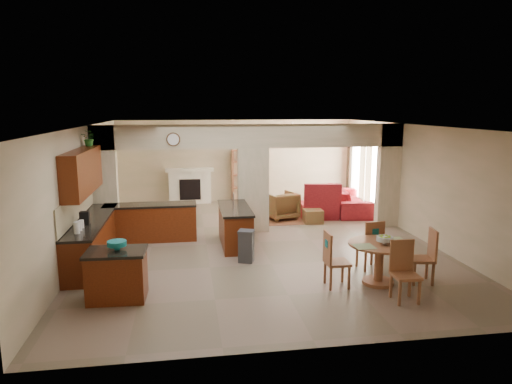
{
  "coord_description": "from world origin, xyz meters",
  "views": [
    {
      "loc": [
        -1.69,
        -10.52,
        3.24
      ],
      "look_at": [
        -0.03,
        0.3,
        1.19
      ],
      "focal_mm": 32.0,
      "sensor_mm": 36.0,
      "label": 1
    }
  ],
  "objects": [
    {
      "name": "floor",
      "position": [
        0.0,
        0.0,
        0.0
      ],
      "size": [
        10.0,
        10.0,
        0.0
      ],
      "primitive_type": "plane",
      "color": "#7B6655",
      "rests_on": "ground"
    },
    {
      "name": "ceiling",
      "position": [
        0.0,
        0.0,
        2.8
      ],
      "size": [
        10.0,
        10.0,
        0.0
      ],
      "primitive_type": "plane",
      "rotation": [
        3.14,
        0.0,
        0.0
      ],
      "color": "white",
      "rests_on": "wall_back"
    },
    {
      "name": "wall_back",
      "position": [
        0.0,
        5.0,
        1.4
      ],
      "size": [
        8.0,
        0.0,
        8.0
      ],
      "primitive_type": "plane",
      "rotation": [
        1.57,
        0.0,
        0.0
      ],
      "color": "beige",
      "rests_on": "floor"
    },
    {
      "name": "wall_front",
      "position": [
        0.0,
        -5.0,
        1.4
      ],
      "size": [
        8.0,
        0.0,
        8.0
      ],
      "primitive_type": "plane",
      "rotation": [
        -1.57,
        0.0,
        0.0
      ],
      "color": "beige",
      "rests_on": "floor"
    },
    {
      "name": "wall_left",
      "position": [
        -4.0,
        0.0,
        1.4
      ],
      "size": [
        0.0,
        10.0,
        10.0
      ],
      "primitive_type": "plane",
      "rotation": [
        1.57,
        0.0,
        1.57
      ],
      "color": "beige",
      "rests_on": "floor"
    },
    {
      "name": "wall_right",
      "position": [
        4.0,
        0.0,
        1.4
      ],
      "size": [
        0.0,
        10.0,
        10.0
      ],
      "primitive_type": "plane",
      "rotation": [
        1.57,
        0.0,
        -1.57
      ],
      "color": "beige",
      "rests_on": "floor"
    },
    {
      "name": "partition_left_pier",
      "position": [
        -3.7,
        1.0,
        1.4
      ],
      "size": [
        0.6,
        0.25,
        2.8
      ],
      "primitive_type": "cube",
      "color": "beige",
      "rests_on": "floor"
    },
    {
      "name": "partition_center_pier",
      "position": [
        0.0,
        1.0,
        1.1
      ],
      "size": [
        0.8,
        0.25,
        2.2
      ],
      "primitive_type": "cube",
      "color": "beige",
      "rests_on": "floor"
    },
    {
      "name": "partition_right_pier",
      "position": [
        3.7,
        1.0,
        1.4
      ],
      "size": [
        0.6,
        0.25,
        2.8
      ],
      "primitive_type": "cube",
      "color": "beige",
      "rests_on": "floor"
    },
    {
      "name": "partition_header",
      "position": [
        0.0,
        1.0,
        2.5
      ],
      "size": [
        8.0,
        0.25,
        0.6
      ],
      "primitive_type": "cube",
      "color": "beige",
      "rests_on": "partition_center_pier"
    },
    {
      "name": "kitchen_counter",
      "position": [
        -3.26,
        -0.25,
        0.46
      ],
      "size": [
        2.52,
        3.29,
        1.48
      ],
      "color": "#411707",
      "rests_on": "floor"
    },
    {
      "name": "upper_cabinets",
      "position": [
        -3.82,
        -0.8,
        1.92
      ],
      "size": [
        0.35,
        2.4,
        0.9
      ],
      "primitive_type": "cube",
      "color": "#411707",
      "rests_on": "wall_left"
    },
    {
      "name": "peninsula",
      "position": [
        -0.6,
        -0.11,
        0.46
      ],
      "size": [
        0.7,
        1.85,
        0.91
      ],
      "color": "#411707",
      "rests_on": "floor"
    },
    {
      "name": "wall_clock",
      "position": [
        -2.0,
        0.85,
        2.45
      ],
      "size": [
        0.34,
        0.03,
        0.34
      ],
      "primitive_type": "cylinder",
      "rotation": [
        1.57,
        0.0,
        0.0
      ],
      "color": "#53351B",
      "rests_on": "partition_header"
    },
    {
      "name": "rug",
      "position": [
        1.2,
        2.1,
        0.01
      ],
      "size": [
        1.6,
        1.3,
        0.01
      ],
      "primitive_type": "cube",
      "color": "brown",
      "rests_on": "floor"
    },
    {
      "name": "fireplace",
      "position": [
        -1.6,
        4.83,
        0.61
      ],
      "size": [
        1.6,
        0.35,
        1.2
      ],
      "color": "white",
      "rests_on": "floor"
    },
    {
      "name": "shelving_unit",
      "position": [
        0.35,
        4.82,
        0.9
      ],
      "size": [
        1.0,
        0.32,
        1.8
      ],
      "primitive_type": "cube",
      "color": "#995634",
      "rests_on": "floor"
    },
    {
      "name": "window_a",
      "position": [
        3.97,
        2.3,
        1.2
      ],
      "size": [
        0.02,
        0.9,
        1.9
      ],
      "primitive_type": "cube",
      "color": "white",
      "rests_on": "wall_right"
    },
    {
      "name": "window_b",
      "position": [
        3.97,
        4.0,
        1.2
      ],
      "size": [
        0.02,
        0.9,
        1.9
      ],
      "primitive_type": "cube",
      "color": "white",
      "rests_on": "wall_right"
    },
    {
      "name": "glazed_door",
      "position": [
        3.97,
        3.15,
        1.05
      ],
      "size": [
        0.02,
        0.7,
        2.1
      ],
      "primitive_type": "cube",
      "color": "white",
      "rests_on": "wall_right"
    },
    {
      "name": "drape_a_left",
      "position": [
        3.93,
        1.7,
        1.2
      ],
      "size": [
        0.1,
        0.28,
        2.3
      ],
      "primitive_type": "cube",
      "color": "#451C1B",
      "rests_on": "wall_right"
    },
    {
      "name": "drape_a_right",
      "position": [
        3.93,
        2.9,
        1.2
      ],
      "size": [
        0.1,
        0.28,
        2.3
      ],
      "primitive_type": "cube",
      "color": "#451C1B",
      "rests_on": "wall_right"
    },
    {
      "name": "drape_b_left",
      "position": [
        3.93,
        3.4,
        1.2
      ],
      "size": [
        0.1,
        0.28,
        2.3
      ],
      "primitive_type": "cube",
      "color": "#451C1B",
      "rests_on": "wall_right"
    },
    {
      "name": "drape_b_right",
      "position": [
        3.93,
        4.6,
        1.2
      ],
      "size": [
        0.1,
        0.28,
        2.3
      ],
      "primitive_type": "cube",
      "color": "#451C1B",
      "rests_on": "wall_right"
    },
    {
      "name": "ceiling_fan",
      "position": [
        1.5,
        3.0,
        2.56
      ],
      "size": [
        1.0,
        1.0,
        0.1
      ],
      "primitive_type": "cylinder",
      "color": "white",
      "rests_on": "ceiling"
    },
    {
      "name": "kitchen_island",
      "position": [
        -2.91,
        -2.92,
        0.43
      ],
      "size": [
        1.02,
        0.75,
        0.86
      ],
      "rotation": [
        0.0,
        0.0,
        -0.04
      ],
      "color": "#411707",
      "rests_on": "floor"
    },
    {
      "name": "teal_bowl",
      "position": [
        -2.89,
        -2.86,
        0.94
      ],
      "size": [
        0.32,
        0.32,
        0.15
      ],
      "primitive_type": "cylinder",
      "color": "#12777E",
      "rests_on": "kitchen_island"
    },
    {
      "name": "trash_can",
      "position": [
        -0.5,
        -1.37,
        0.32
      ],
      "size": [
        0.37,
        0.34,
        0.64
      ],
      "primitive_type": "cube",
      "rotation": [
        0.0,
        0.0,
        -0.35
      ],
      "color": "#323235",
      "rests_on": "floor"
    },
    {
      "name": "dining_table",
      "position": [
        1.77,
        -2.93,
        0.51
      ],
      "size": [
        1.14,
        1.14,
        0.78
      ],
      "color": "#995634",
      "rests_on": "floor"
    },
    {
      "name": "fruit_bowl",
      "position": [
        1.83,
        -2.99,
        0.86
      ],
      "size": [
        0.3,
        0.3,
        0.16
      ],
      "primitive_type": "cylinder",
      "color": "#8FBE28",
      "rests_on": "dining_table"
    },
    {
      "name": "sofa",
      "position": [
        3.3,
        2.87,
        0.37
      ],
      "size": [
        2.67,
        1.32,
        0.75
      ],
      "primitive_type": "imported",
      "rotation": [
        0.0,
        0.0,
        1.44
      ],
      "color": "maroon",
      "rests_on": "floor"
    },
    {
      "name": "chaise",
      "position": [
        2.15,
        2.24,
        0.21
      ],
      "size": [
        1.16,
        0.99,
        0.42
      ],
      "primitive_type": "cube",
      "rotation": [
        0.0,
        0.0,
        -0.12
      ],
      "color": "maroon",
      "rests_on": "floor"
    },
    {
      "name": "armchair",
      "position": [
        1.0,
        2.25,
        0.4
      ],
      "size": [
        1.08,
        1.09,
        0.79
      ],
      "primitive_type": "imported",
      "rotation": [
        0.0,
        0.0,
        3.46
      ],
      "color": "maroon",
      "rests_on": "floor"
    },
    {
      "name": "ottoman",
      "position": [
        1.81,
        1.66,
        0.19
      ],
      "size": [
        0.54,
        0.54,
        0.38
      ],
      "primitive_type": "cube",
      "rotation": [
        0.0,
        0.0,
        -0.05
      ],
      "color": "maroon",
      "rests_on": "floor"
    },
    {
      "name": "plant",
      "position": [
        -3.82,
        0.12,
        2.55
      ],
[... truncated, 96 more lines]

